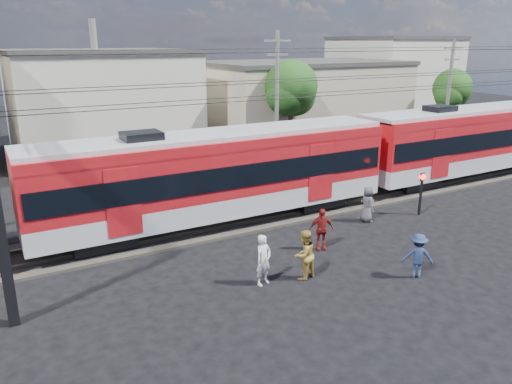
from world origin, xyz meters
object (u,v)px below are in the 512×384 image
commuter_train (221,172)px  car_silver (472,142)px  pedestrian_c (418,256)px  crossing_signal (422,186)px  pedestrian_a (263,260)px

commuter_train → car_silver: 23.02m
commuter_train → pedestrian_c: size_ratio=31.46×
commuter_train → pedestrian_c: (3.61, -8.06, -1.60)m
commuter_train → crossing_signal: 9.38m
pedestrian_a → crossing_signal: crossing_signal is taller
pedestrian_a → car_silver: size_ratio=0.40×
car_silver → crossing_signal: (-13.84, -7.98, 0.66)m
commuter_train → crossing_signal: (8.67, -3.43, -0.99)m
pedestrian_a → pedestrian_c: 5.35m
pedestrian_a → commuter_train: bearing=60.1°
pedestrian_c → car_silver: size_ratio=0.36×
pedestrian_c → car_silver: bearing=-109.9°
pedestrian_c → car_silver: (18.90, 12.61, -0.04)m
crossing_signal → pedestrian_a: bearing=-166.1°
commuter_train → pedestrian_c: commuter_train is taller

